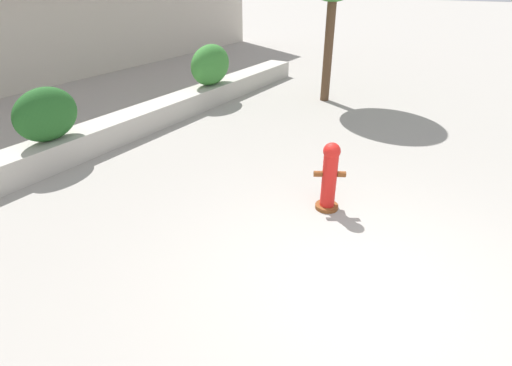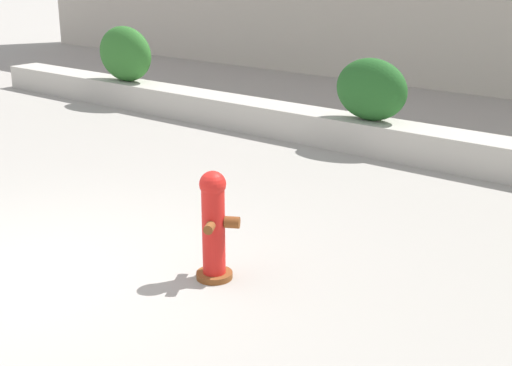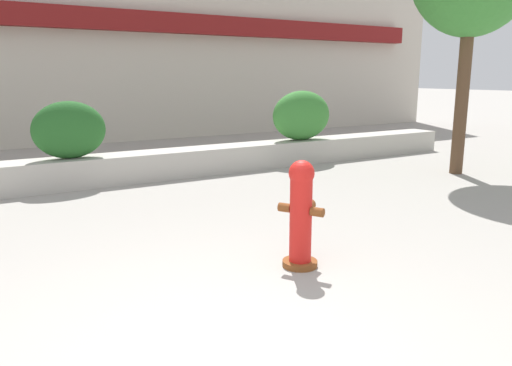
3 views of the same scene
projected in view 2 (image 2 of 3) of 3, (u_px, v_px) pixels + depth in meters
ground_plane at (36, 275)px, 6.96m from camera, size 120.00×120.00×0.00m
planter_wall_low at (356, 133)px, 11.33m from camera, size 18.00×0.70×0.50m
hedge_bush_0 at (125, 54)px, 14.31m from camera, size 1.39×0.59×1.10m
hedge_bush_1 at (371, 89)px, 10.97m from camera, size 1.21×0.56×0.97m
fire_hydrant at (214, 225)px, 6.72m from camera, size 0.49×0.48×1.08m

